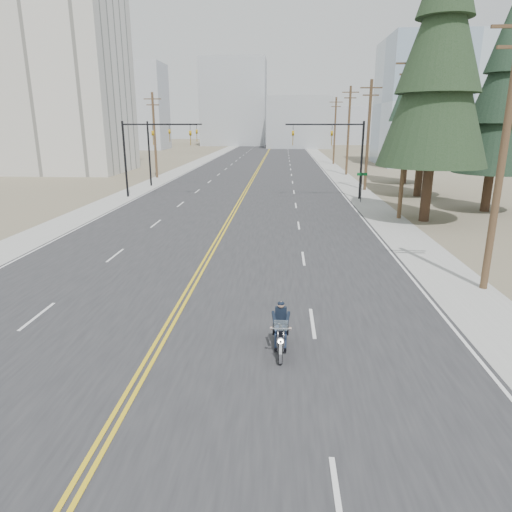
{
  "coord_description": "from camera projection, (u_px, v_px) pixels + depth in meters",
  "views": [
    {
      "loc": [
        3.89,
        -10.86,
        6.79
      ],
      "look_at": [
        2.83,
        6.91,
        1.6
      ],
      "focal_mm": 32.0,
      "sensor_mm": 36.0,
      "label": 1
    }
  ],
  "objects": [
    {
      "name": "sidewalk_left",
      "position": [
        196.0,
        163.0,
        80.26
      ],
      "size": [
        3.0,
        200.0,
        0.01
      ],
      "primitive_type": "cube",
      "color": "#A5A5A0",
      "rests_on": "ground"
    },
    {
      "name": "traffic_mast_right",
      "position": [
        340.0,
        145.0,
        41.3
      ],
      "size": [
        7.1,
        0.26,
        7.0
      ],
      "color": "black",
      "rests_on": "ground"
    },
    {
      "name": "haze_bldg_c",
      "position": [
        430.0,
        114.0,
        113.15
      ],
      "size": [
        16.0,
        12.0,
        18.0
      ],
      "primitive_type": "cube",
      "color": "#B7BCC6",
      "rests_on": "ground"
    },
    {
      "name": "conifer_near",
      "position": [
        441.0,
        53.0,
        29.86
      ],
      "size": [
        7.4,
        7.4,
        19.59
      ],
      "rotation": [
        0.0,
        0.0,
        -0.13
      ],
      "color": "#382619",
      "rests_on": "ground"
    },
    {
      "name": "glass_building",
      "position": [
        455.0,
        103.0,
        74.99
      ],
      "size": [
        24.0,
        16.0,
        20.0
      ],
      "primitive_type": "cube",
      "color": "#9EB5CC",
      "rests_on": "ground"
    },
    {
      "name": "utility_pole_a",
      "position": [
        503.0,
        151.0,
        17.88
      ],
      "size": [
        2.2,
        0.3,
        11.0
      ],
      "color": "brown",
      "rests_on": "ground"
    },
    {
      "name": "utility_pole_b",
      "position": [
        406.0,
        135.0,
        32.18
      ],
      "size": [
        2.2,
        0.3,
        11.5
      ],
      "color": "brown",
      "rests_on": "ground"
    },
    {
      "name": "utility_pole_left",
      "position": [
        155.0,
        134.0,
        57.71
      ],
      "size": [
        2.2,
        0.3,
        10.5
      ],
      "color": "brown",
      "rests_on": "ground"
    },
    {
      "name": "haze_bldg_b",
      "position": [
        299.0,
        123.0,
        129.91
      ],
      "size": [
        18.0,
        14.0,
        14.0
      ],
      "primitive_type": "cube",
      "color": "#ADB2B7",
      "rests_on": "ground"
    },
    {
      "name": "traffic_mast_left",
      "position": [
        145.0,
        144.0,
        42.32
      ],
      "size": [
        7.1,
        0.26,
        7.0
      ],
      "color": "black",
      "rests_on": "ground"
    },
    {
      "name": "haze_bldg_a",
      "position": [
        139.0,
        107.0,
        121.65
      ],
      "size": [
        14.0,
        12.0,
        22.0
      ],
      "primitive_type": "cube",
      "color": "#B7BCC6",
      "rests_on": "ground"
    },
    {
      "name": "haze_bldg_d",
      "position": [
        234.0,
        103.0,
        143.74
      ],
      "size": [
        20.0,
        15.0,
        26.0
      ],
      "primitive_type": "cube",
      "color": "#ADB2B7",
      "rests_on": "ground"
    },
    {
      "name": "conifer_tall",
      "position": [
        428.0,
        80.0,
        41.26
      ],
      "size": [
        6.64,
        6.64,
        18.46
      ],
      "rotation": [
        0.0,
        0.0,
        -0.14
      ],
      "color": "#382619",
      "rests_on": "ground"
    },
    {
      "name": "sidewalk_right",
      "position": [
        327.0,
        164.0,
        78.95
      ],
      "size": [
        3.0,
        200.0,
        0.01
      ],
      "primitive_type": "cube",
      "color": "#A5A5A0",
      "rests_on": "ground"
    },
    {
      "name": "haze_bldg_f",
      "position": [
        106.0,
        119.0,
        137.72
      ],
      "size": [
        12.0,
        12.0,
        16.0
      ],
      "primitive_type": "cube",
      "color": "#ADB2B7",
      "rests_on": "ground"
    },
    {
      "name": "motorcyclist",
      "position": [
        281.0,
        328.0,
        13.92
      ],
      "size": [
        0.86,
        1.98,
        1.54
      ],
      "primitive_type": null,
      "rotation": [
        0.0,
        0.0,
        3.15
      ],
      "color": "black",
      "rests_on": "ground"
    },
    {
      "name": "utility_pole_c",
      "position": [
        368.0,
        134.0,
        46.63
      ],
      "size": [
        2.2,
        0.3,
        11.0
      ],
      "color": "brown",
      "rests_on": "ground"
    },
    {
      "name": "road",
      "position": [
        261.0,
        164.0,
        79.61
      ],
      "size": [
        20.0,
        200.0,
        0.01
      ],
      "primitive_type": "cube",
      "color": "#303033",
      "rests_on": "ground"
    },
    {
      "name": "utility_pole_e",
      "position": [
        335.0,
        130.0,
        77.3
      ],
      "size": [
        2.2,
        0.3,
        11.0
      ],
      "color": "brown",
      "rests_on": "ground"
    },
    {
      "name": "ground_plane",
      "position": [
        138.0,
        380.0,
        12.53
      ],
      "size": [
        400.0,
        400.0,
        0.0
      ],
      "primitive_type": "plane",
      "color": "#776D56",
      "rests_on": "ground"
    },
    {
      "name": "traffic_mast_far",
      "position": [
        164.0,
        141.0,
        50.03
      ],
      "size": [
        6.1,
        0.26,
        7.0
      ],
      "color": "black",
      "rests_on": "ground"
    },
    {
      "name": "haze_bldg_e",
      "position": [
        347.0,
        126.0,
        153.18
      ],
      "size": [
        14.0,
        14.0,
        12.0
      ],
      "primitive_type": "cube",
      "color": "#B7BCC6",
      "rests_on": "ground"
    },
    {
      "name": "conifer_mid",
      "position": [
        501.0,
        96.0,
        34.19
      ],
      "size": [
        5.72,
        5.72,
        15.26
      ],
      "rotation": [
        0.0,
        0.0,
        -0.11
      ],
      "color": "#382619",
      "rests_on": "ground"
    },
    {
      "name": "utility_pole_d",
      "position": [
        349.0,
        130.0,
        60.93
      ],
      "size": [
        2.2,
        0.3,
        11.5
      ],
      "color": "brown",
      "rests_on": "ground"
    },
    {
      "name": "conifer_far",
      "position": [
        410.0,
        103.0,
        51.1
      ],
      "size": [
        5.88,
        5.88,
        15.74
      ],
      "rotation": [
        0.0,
        0.0,
        0.17
      ],
      "color": "#382619",
      "rests_on": "ground"
    },
    {
      "name": "street_sign",
      "position": [
        362.0,
        182.0,
        40.16
      ],
      "size": [
        0.9,
        0.06,
        2.62
      ],
      "color": "black",
      "rests_on": "ground"
    },
    {
      "name": "apartment_block",
      "position": [
        53.0,
        61.0,
        62.63
      ],
      "size": [
        18.0,
        14.0,
        30.0
      ],
      "primitive_type": "cube",
      "color": "silver",
      "rests_on": "ground"
    }
  ]
}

